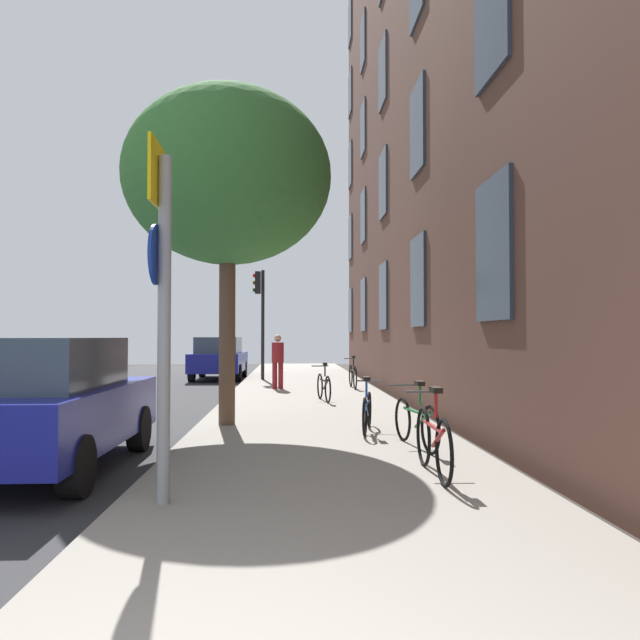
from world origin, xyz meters
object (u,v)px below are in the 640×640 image
(sign_post, at_px, (162,293))
(traffic_light, at_px, (260,305))
(bicycle_4, at_px, (353,375))
(car_0, at_px, (40,403))
(bicycle_3, at_px, (324,386))
(bicycle_1, at_px, (416,421))
(pedestrian_0, at_px, (278,358))
(bicycle_0, at_px, (433,441))
(bicycle_2, at_px, (367,410))
(tree_near, at_px, (228,178))
(car_1, at_px, (219,358))

(sign_post, bearing_deg, traffic_light, 89.59)
(bicycle_4, bearing_deg, sign_post, -103.68)
(sign_post, xyz_separation_m, car_0, (-1.84, 1.90, -1.21))
(traffic_light, relative_size, bicycle_3, 2.45)
(bicycle_3, bearing_deg, bicycle_1, -81.54)
(pedestrian_0, distance_m, car_0, 10.89)
(bicycle_0, distance_m, bicycle_3, 7.98)
(traffic_light, relative_size, bicycle_1, 2.32)
(sign_post, height_order, bicycle_2, sign_post)
(bicycle_0, bearing_deg, tree_near, 122.83)
(pedestrian_0, bearing_deg, traffic_light, 99.98)
(tree_near, relative_size, bicycle_4, 3.46)
(traffic_light, relative_size, bicycle_0, 2.30)
(bicycle_3, xyz_separation_m, pedestrian_0, (-1.16, 3.53, 0.55))
(car_1, bearing_deg, traffic_light, -46.43)
(traffic_light, height_order, car_0, traffic_light)
(sign_post, bearing_deg, bicycle_0, 19.82)
(traffic_light, bearing_deg, car_0, -97.64)
(bicycle_1, relative_size, bicycle_3, 1.06)
(tree_near, distance_m, bicycle_3, 5.83)
(bicycle_3, bearing_deg, sign_post, -102.57)
(sign_post, bearing_deg, bicycle_3, 77.43)
(bicycle_0, xyz_separation_m, bicycle_2, (-0.33, 3.16, -0.04))
(car_1, bearing_deg, bicycle_2, -74.35)
(tree_near, height_order, pedestrian_0, tree_near)
(bicycle_3, distance_m, pedestrian_0, 3.75)
(traffic_light, xyz_separation_m, car_1, (-1.65, 1.73, -1.95))
(bicycle_3, xyz_separation_m, car_0, (-3.83, -7.03, 0.37))
(sign_post, height_order, traffic_light, traffic_light)
(car_0, bearing_deg, bicycle_0, -11.23)
(bicycle_3, bearing_deg, car_0, -118.59)
(traffic_light, bearing_deg, car_1, 133.57)
(bicycle_1, height_order, bicycle_2, bicycle_1)
(tree_near, distance_m, pedestrian_0, 8.13)
(bicycle_3, xyz_separation_m, bicycle_4, (1.07, 3.63, 0.02))
(bicycle_0, bearing_deg, bicycle_2, 95.96)
(bicycle_0, bearing_deg, traffic_light, 99.62)
(bicycle_1, bearing_deg, bicycle_3, 98.46)
(sign_post, distance_m, traffic_light, 16.53)
(car_0, height_order, car_1, same)
(traffic_light, xyz_separation_m, bicycle_2, (2.30, -12.36, -2.33))
(tree_near, xyz_separation_m, pedestrian_0, (0.75, 7.34, -3.42))
(traffic_light, bearing_deg, bicycle_3, -76.11)
(traffic_light, xyz_separation_m, pedestrian_0, (0.71, -4.05, -1.77))
(traffic_light, relative_size, car_0, 0.96)
(sign_post, xyz_separation_m, bicycle_4, (3.06, 12.57, -1.55))
(bicycle_1, height_order, bicycle_4, bicycle_4)
(bicycle_0, height_order, bicycle_3, bicycle_0)
(sign_post, bearing_deg, bicycle_2, 59.74)
(traffic_light, xyz_separation_m, bicycle_0, (2.63, -15.52, -2.29))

